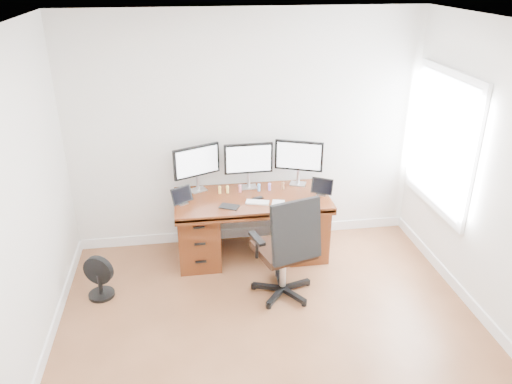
{
  "coord_description": "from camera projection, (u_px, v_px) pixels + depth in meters",
  "views": [
    {
      "loc": [
        -0.69,
        -3.12,
        3.11
      ],
      "look_at": [
        0.0,
        1.5,
        0.95
      ],
      "focal_mm": 35.0,
      "sensor_mm": 36.0,
      "label": 1
    }
  ],
  "objects": [
    {
      "name": "desk",
      "position": [
        252.0,
        224.0,
        5.67
      ],
      "size": [
        1.7,
        0.8,
        0.75
      ],
      "color": "#512310",
      "rests_on": "ground"
    },
    {
      "name": "keyboard",
      "position": [
        257.0,
        202.0,
        5.37
      ],
      "size": [
        0.27,
        0.17,
        0.01
      ],
      "primitive_type": "cube",
      "rotation": [
        0.0,
        0.0,
        -0.28
      ],
      "color": "white",
      "rests_on": "desk"
    },
    {
      "name": "floor_fan",
      "position": [
        99.0,
        278.0,
        5.02
      ],
      "size": [
        0.31,
        0.26,
        0.45
      ],
      "rotation": [
        0.0,
        0.0,
        -0.41
      ],
      "color": "black",
      "rests_on": "ground"
    },
    {
      "name": "phone",
      "position": [
        258.0,
        198.0,
        5.46
      ],
      "size": [
        0.13,
        0.09,
        0.01
      ],
      "primitive_type": "cube",
      "rotation": [
        0.0,
        0.0,
        0.33
      ],
      "color": "black",
      "rests_on": "desk"
    },
    {
      "name": "figurine_brown",
      "position": [
        283.0,
        185.0,
        5.66
      ],
      "size": [
        0.04,
        0.04,
        0.09
      ],
      "color": "brown",
      "rests_on": "desk"
    },
    {
      "name": "monitor_left",
      "position": [
        197.0,
        163.0,
        5.52
      ],
      "size": [
        0.52,
        0.26,
        0.53
      ],
      "rotation": [
        0.0,
        0.0,
        0.42
      ],
      "color": "silver",
      "rests_on": "desk"
    },
    {
      "name": "monitor_right",
      "position": [
        299.0,
        157.0,
        5.68
      ],
      "size": [
        0.52,
        0.23,
        0.53
      ],
      "rotation": [
        0.0,
        0.0,
        -0.37
      ],
      "color": "silver",
      "rests_on": "desk"
    },
    {
      "name": "ground",
      "position": [
        282.0,
        368.0,
        4.2
      ],
      "size": [
        4.5,
        4.5,
        0.0
      ],
      "primitive_type": "plane",
      "color": "brown",
      "rests_on": "ground"
    },
    {
      "name": "figurine_blue",
      "position": [
        259.0,
        187.0,
        5.63
      ],
      "size": [
        0.04,
        0.04,
        0.09
      ],
      "color": "#5B9AE0",
      "rests_on": "desk"
    },
    {
      "name": "back_wall",
      "position": [
        246.0,
        133.0,
        5.65
      ],
      "size": [
        4.0,
        0.1,
        2.7
      ],
      "primitive_type": "cube",
      "color": "white",
      "rests_on": "ground"
    },
    {
      "name": "figurine_yellow",
      "position": [
        227.0,
        189.0,
        5.58
      ],
      "size": [
        0.04,
        0.04,
        0.09
      ],
      "color": "#E2CB5E",
      "rests_on": "desk"
    },
    {
      "name": "monitor_center",
      "position": [
        248.0,
        160.0,
        5.6
      ],
      "size": [
        0.55,
        0.14,
        0.53
      ],
      "rotation": [
        0.0,
        0.0,
        0.02
      ],
      "color": "silver",
      "rests_on": "desk"
    },
    {
      "name": "figurine_orange",
      "position": [
        220.0,
        189.0,
        5.57
      ],
      "size": [
        0.04,
        0.04,
        0.09
      ],
      "color": "#E6B74A",
      "rests_on": "desk"
    },
    {
      "name": "drawing_tablet",
      "position": [
        229.0,
        207.0,
        5.28
      ],
      "size": [
        0.24,
        0.2,
        0.01
      ],
      "primitive_type": "cube",
      "rotation": [
        0.0,
        0.0,
        -0.44
      ],
      "color": "black",
      "rests_on": "desk"
    },
    {
      "name": "office_chair",
      "position": [
        286.0,
        264.0,
        4.96
      ],
      "size": [
        0.75,
        0.75,
        1.14
      ],
      "rotation": [
        0.0,
        0.0,
        0.28
      ],
      "color": "black",
      "rests_on": "ground"
    },
    {
      "name": "figurine_purple",
      "position": [
        269.0,
        186.0,
        5.64
      ],
      "size": [
        0.04,
        0.04,
        0.09
      ],
      "color": "#9C71D9",
      "rests_on": "desk"
    },
    {
      "name": "tablet_right",
      "position": [
        322.0,
        188.0,
        5.52
      ],
      "size": [
        0.24,
        0.18,
        0.19
      ],
      "rotation": [
        0.0,
        0.0,
        -0.51
      ],
      "color": "silver",
      "rests_on": "desk"
    },
    {
      "name": "trackpad",
      "position": [
        278.0,
        203.0,
        5.36
      ],
      "size": [
        0.16,
        0.16,
        0.01
      ],
      "primitive_type": "cube",
      "rotation": [
        0.0,
        0.0,
        -0.27
      ],
      "color": "silver",
      "rests_on": "desk"
    },
    {
      "name": "tablet_left",
      "position": [
        182.0,
        196.0,
        5.32
      ],
      "size": [
        0.24,
        0.18,
        0.19
      ],
      "rotation": [
        0.0,
        0.0,
        0.56
      ],
      "color": "silver",
      "rests_on": "desk"
    },
    {
      "name": "figurine_pink",
      "position": [
        240.0,
        188.0,
        5.6
      ],
      "size": [
        0.04,
        0.04,
        0.09
      ],
      "color": "pink",
      "rests_on": "desk"
    }
  ]
}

